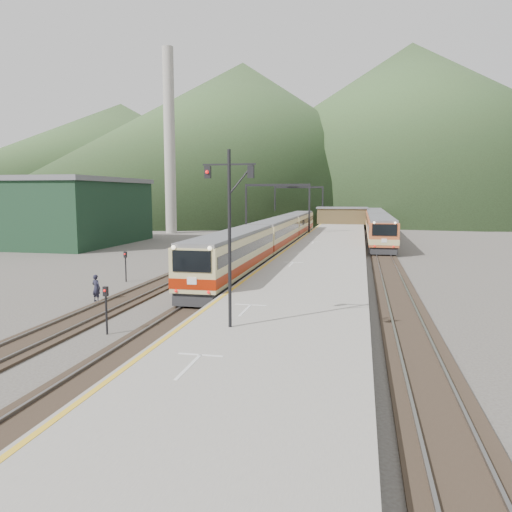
% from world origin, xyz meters
% --- Properties ---
extents(ground, '(400.00, 400.00, 0.00)m').
position_xyz_m(ground, '(0.00, 0.00, 0.00)').
color(ground, '#47423D').
rests_on(ground, ground).
extents(track_main, '(2.60, 200.00, 0.23)m').
position_xyz_m(track_main, '(0.00, 40.00, 0.07)').
color(track_main, black).
rests_on(track_main, ground).
extents(track_far, '(2.60, 200.00, 0.23)m').
position_xyz_m(track_far, '(-5.00, 40.00, 0.07)').
color(track_far, black).
rests_on(track_far, ground).
extents(track_second, '(2.60, 200.00, 0.23)m').
position_xyz_m(track_second, '(11.50, 40.00, 0.07)').
color(track_second, black).
rests_on(track_second, ground).
extents(platform, '(8.00, 100.00, 1.00)m').
position_xyz_m(platform, '(5.60, 38.00, 0.50)').
color(platform, gray).
rests_on(platform, ground).
extents(gantry_near, '(9.55, 0.25, 8.00)m').
position_xyz_m(gantry_near, '(-2.85, 55.00, 5.59)').
color(gantry_near, black).
rests_on(gantry_near, ground).
extents(gantry_far, '(9.55, 0.25, 8.00)m').
position_xyz_m(gantry_far, '(-2.85, 80.00, 5.59)').
color(gantry_far, black).
rests_on(gantry_far, ground).
extents(warehouse, '(14.50, 20.50, 8.60)m').
position_xyz_m(warehouse, '(-28.00, 42.00, 4.32)').
color(warehouse, black).
rests_on(warehouse, ground).
extents(smokestack, '(1.80, 1.80, 30.00)m').
position_xyz_m(smokestack, '(-22.00, 62.00, 15.00)').
color(smokestack, '#9E998E').
rests_on(smokestack, ground).
extents(station_shed, '(9.40, 4.40, 3.10)m').
position_xyz_m(station_shed, '(5.60, 78.00, 2.57)').
color(station_shed, '#4E3F25').
rests_on(station_shed, platform).
extents(hill_a, '(180.00, 180.00, 60.00)m').
position_xyz_m(hill_a, '(-40.00, 190.00, 30.00)').
color(hill_a, '#2F4123').
rests_on(hill_a, ground).
extents(hill_b, '(220.00, 220.00, 75.00)m').
position_xyz_m(hill_b, '(30.00, 230.00, 37.50)').
color(hill_b, '#2F4123').
rests_on(hill_b, ground).
extents(hill_d, '(200.00, 200.00, 55.00)m').
position_xyz_m(hill_d, '(-120.00, 240.00, 27.50)').
color(hill_d, '#2F4123').
rests_on(hill_d, ground).
extents(main_train, '(2.73, 56.01, 3.33)m').
position_xyz_m(main_train, '(0.00, 37.27, 1.89)').
color(main_train, tan).
rests_on(main_train, track_main).
extents(second_train, '(3.06, 62.80, 3.74)m').
position_xyz_m(second_train, '(11.50, 67.69, 2.10)').
color(second_train, '#AE512B').
rests_on(second_train, track_second).
extents(signal_mast, '(2.20, 0.20, 7.31)m').
position_xyz_m(signal_mast, '(3.86, 2.96, 5.44)').
color(signal_mast, black).
rests_on(signal_mast, platform).
extents(short_signal_a, '(0.23, 0.17, 2.27)m').
position_xyz_m(short_signal_a, '(-2.38, 4.05, 1.46)').
color(short_signal_a, black).
rests_on(short_signal_a, ground).
extents(short_signal_b, '(0.22, 0.16, 2.27)m').
position_xyz_m(short_signal_b, '(-3.33, 28.68, 1.46)').
color(short_signal_b, black).
rests_on(short_signal_b, ground).
extents(short_signal_c, '(0.22, 0.17, 2.27)m').
position_xyz_m(short_signal_c, '(-7.97, 17.23, 1.46)').
color(short_signal_c, black).
rests_on(short_signal_c, ground).
extents(worker, '(0.69, 0.55, 1.67)m').
position_xyz_m(worker, '(-6.57, 10.49, 0.84)').
color(worker, black).
rests_on(worker, ground).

